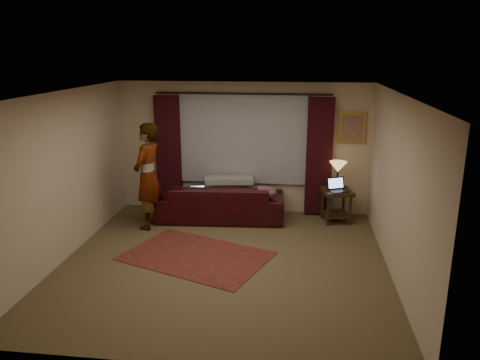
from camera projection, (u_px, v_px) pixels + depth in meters
The scene contains 20 objects.
floor at pixel (224, 262), 7.28m from camera, with size 5.00×5.00×0.01m, color brown.
ceiling at pixel (222, 93), 6.58m from camera, with size 5.00×5.00×0.02m, color silver.
wall_back at pixel (243, 148), 9.32m from camera, with size 5.00×0.02×2.60m, color beige.
wall_front at pixel (182, 252), 4.54m from camera, with size 5.00×0.02×2.60m, color beige.
wall_left at pixel (64, 176), 7.23m from camera, with size 0.02×5.00×2.60m, color beige.
wall_right at pixel (397, 188), 6.63m from camera, with size 0.02×5.00×2.60m, color beige.
sheer_curtain at pixel (243, 139), 9.21m from camera, with size 2.50×0.05×1.80m, color #9D9EA5.
drape_left at pixel (169, 153), 9.43m from camera, with size 0.50×0.14×2.30m, color black.
drape_right at pixel (319, 157), 9.07m from camera, with size 0.50×0.14×2.30m, color black.
curtain_rod at pixel (243, 94), 8.93m from camera, with size 0.04×0.04×3.40m, color black.
picture_frame at pixel (352, 128), 8.92m from camera, with size 0.50×0.04×0.60m, color gold.
sofa at pixel (220, 195), 9.02m from camera, with size 2.44×1.05×0.98m, color black.
throw_blanket at pixel (229, 167), 9.09m from camera, with size 0.94×0.38×0.11m, color gray.
clothing_pile at pixel (263, 192), 8.80m from camera, with size 0.51×0.39×0.22m, color #7D4A53.
laptop_sofa at pixel (198, 192), 8.80m from camera, with size 0.29×0.32×0.21m, color black, non-canonical shape.
area_rug at pixel (196, 256), 7.48m from camera, with size 2.20×1.47×0.01m, color maroon.
end_table at pixel (336, 206), 8.93m from camera, with size 0.55×0.55×0.63m, color black.
tiffany_lamp at pixel (338, 175), 8.85m from camera, with size 0.33×0.33×0.53m, color #A18C39, non-canonical shape.
laptop_table at pixel (339, 185), 8.71m from camera, with size 0.34×0.37×0.25m, color black, non-canonical shape.
person at pixel (148, 176), 8.48m from camera, with size 0.57×0.57×1.95m, color gray.
Camera 1 is at (1.08, -6.59, 3.20)m, focal length 35.00 mm.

